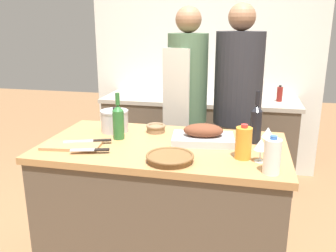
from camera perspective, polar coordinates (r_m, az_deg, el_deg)
kitchen_island at (r=2.36m, az=-0.67°, el=-13.52°), size 1.47×0.81×0.92m
back_counter at (r=3.81m, az=4.91°, el=-2.05°), size 2.00×0.60×0.89m
back_wall at (r=3.99m, az=5.92°, el=10.92°), size 2.50×0.10×2.55m
roasting_pan at (r=2.19m, az=5.66°, el=-1.54°), size 0.40×0.28×0.12m
wicker_basket at (r=1.89m, az=0.33°, el=-5.09°), size 0.26×0.26×0.04m
cutting_board at (r=2.19m, az=-15.20°, el=-3.06°), size 0.36×0.21×0.02m
stock_pot at (r=2.43m, az=-8.55°, el=0.82°), size 0.19×0.19×0.17m
mixing_bowl at (r=2.40m, az=-1.97°, el=-0.31°), size 0.13×0.13×0.05m
juice_jug at (r=1.96m, az=12.01°, el=-2.66°), size 0.09×0.09×0.19m
milk_jug at (r=1.80m, az=16.36°, el=-4.68°), size 0.08×0.08×0.19m
wine_bottle_green at (r=2.26m, az=-7.97°, el=0.81°), size 0.07×0.07×0.30m
wine_bottle_dark at (r=2.22m, az=13.95°, el=0.49°), size 0.07×0.07×0.32m
wine_glass_left at (r=1.93m, az=14.68°, el=-2.98°), size 0.08×0.08×0.13m
wine_glass_right at (r=2.14m, az=15.74°, el=-1.10°), size 0.08×0.08×0.13m
knife_chef at (r=2.21m, az=-12.50°, el=-2.35°), size 0.28×0.13×0.01m
knife_paring at (r=2.06m, az=-12.20°, el=-3.76°), size 0.22×0.09×0.01m
stand_mixer at (r=3.66m, az=10.76°, el=6.11°), size 0.18×0.14×0.30m
condiment_bottle_tall at (r=3.68m, az=17.47°, el=4.91°), size 0.06×0.06×0.16m
condiment_bottle_short at (r=3.73m, az=14.43°, el=5.56°), size 0.07×0.07×0.20m
person_cook_aproned at (r=2.95m, az=2.99°, el=3.48°), size 0.34×0.36×1.76m
person_cook_guest at (r=2.90m, az=11.01°, el=2.98°), size 0.38×0.38×1.78m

